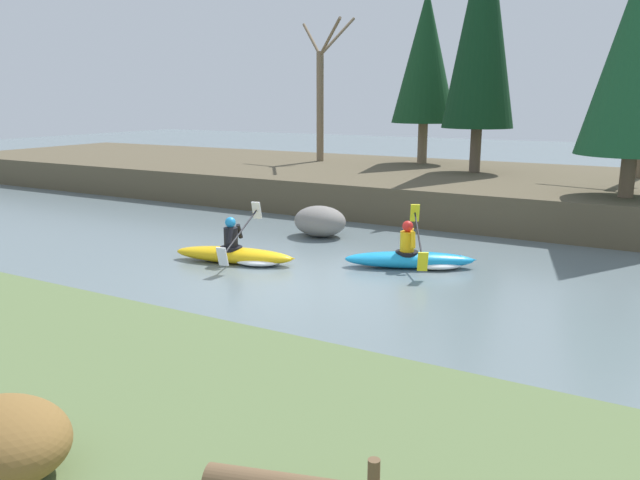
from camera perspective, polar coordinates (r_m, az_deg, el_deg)
The scene contains 9 objects.
ground_plane at distance 12.00m, azimuth -1.90°, elevation -4.06°, with size 90.00×90.00×0.00m, color slate.
riverbank_far at distance 21.47m, azimuth 13.01°, elevation 4.58°, with size 44.00×9.16×1.05m.
conifer_tree_far_left at distance 24.32m, azimuth 9.63°, elevation 16.21°, with size 2.41×2.41×6.39m.
conifer_tree_left at distance 21.77m, azimuth 14.64°, elevation 18.86°, with size 2.34×2.34×8.31m.
bare_tree_upstream at distance 24.90m, azimuth 0.12°, elevation 13.27°, with size 3.09×3.05×5.56m.
shrub_clump_nearest at distance 5.16m, azimuth -27.04°, elevation -15.97°, with size 1.04×0.87×0.56m.
kayaker_lead at distance 13.25m, azimuth 8.65°, elevation -1.68°, with size 2.69×1.94×1.20m.
kayaker_middle at distance 13.57m, azimuth -7.46°, elevation -1.29°, with size 2.78×2.05×1.20m.
boulder_midstream at distance 16.04m, azimuth -0.01°, elevation 1.73°, with size 1.40×1.09×0.79m.
Camera 1 is at (5.98, -9.79, 3.49)m, focal length 35.00 mm.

